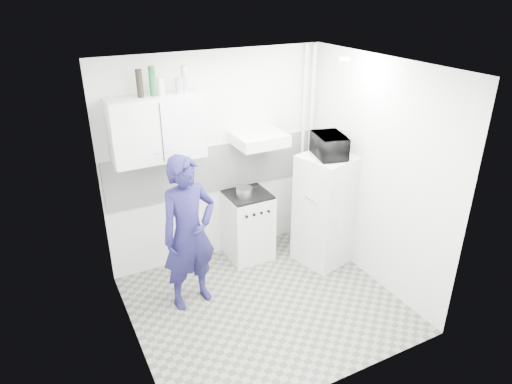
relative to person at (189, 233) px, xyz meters
name	(u,v)px	position (x,y,z in m)	size (l,w,h in m)	color
floor	(265,304)	(0.68, -0.44, -0.87)	(2.80, 2.80, 0.00)	slate
ceiling	(267,67)	(0.68, -0.44, 1.73)	(2.80, 2.80, 0.00)	white
wall_back	(217,160)	(0.68, 0.81, 0.43)	(2.80, 2.80, 0.00)	silver
wall_left	(125,232)	(-0.72, -0.44, 0.43)	(2.60, 2.60, 0.00)	silver
wall_right	(375,175)	(2.08, -0.44, 0.43)	(2.60, 2.60, 0.00)	silver
person	(189,233)	(0.00, 0.00, 0.00)	(0.63, 0.42, 1.73)	#1A1745
stove	(248,226)	(0.97, 0.56, -0.44)	(0.54, 0.54, 0.86)	silver
fridge	(325,210)	(1.78, 0.04, -0.16)	(0.58, 0.58, 1.41)	white
stove_top	(247,194)	(0.97, 0.56, 0.01)	(0.52, 0.52, 0.03)	black
saucepan	(244,192)	(0.90, 0.50, 0.08)	(0.20, 0.20, 0.11)	silver
microwave	(330,146)	(1.78, 0.04, 0.68)	(0.33, 0.48, 0.27)	black
bottle_c	(140,83)	(-0.20, 0.64, 1.47)	(0.07, 0.07, 0.28)	black
bottle_d	(152,81)	(-0.07, 0.64, 1.49)	(0.07, 0.07, 0.30)	#144C1E
canister_a	(161,86)	(0.01, 0.64, 1.42)	(0.07, 0.07, 0.18)	#B2B7BC
canister_b	(179,86)	(0.21, 0.64, 1.41)	(0.08, 0.08, 0.16)	silver
bottle_e	(184,79)	(0.27, 0.64, 1.47)	(0.07, 0.07, 0.28)	silver
upper_cabinet	(157,128)	(-0.07, 0.64, 0.98)	(1.00, 0.35, 0.70)	white
range_hood	(259,139)	(1.13, 0.56, 0.70)	(0.60, 0.50, 0.14)	silver
backsplash	(218,168)	(0.68, 0.80, 0.33)	(2.74, 0.03, 0.60)	white
pipe_a	(310,146)	(1.98, 0.73, 0.43)	(0.05, 0.05, 2.60)	silver
pipe_b	(302,147)	(1.86, 0.73, 0.43)	(0.04, 0.04, 2.60)	silver
ceiling_spot_fixture	(345,59)	(1.68, -0.24, 1.70)	(0.10, 0.10, 0.02)	white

